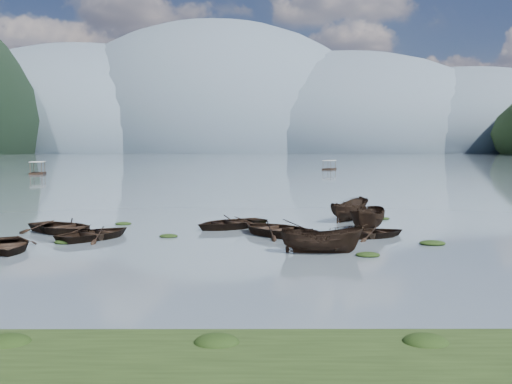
{
  "coord_description": "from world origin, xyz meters",
  "views": [
    {
      "loc": [
        -0.09,
        -25.31,
        4.8
      ],
      "look_at": [
        0.0,
        12.0,
        2.0
      ],
      "focal_mm": 40.0,
      "sensor_mm": 36.0,
      "label": 1
    }
  ],
  "objects_px": {
    "pontoon_left": "(38,174)",
    "pontoon_centre": "(329,170)",
    "rowboat_3": "(276,235)",
    "rowboat_0": "(6,250)"
  },
  "relations": [
    {
      "from": "pontoon_centre",
      "to": "rowboat_0",
      "type": "bearing_deg",
      "value": -84.27
    },
    {
      "from": "rowboat_0",
      "to": "rowboat_3",
      "type": "height_order",
      "value": "rowboat_3"
    },
    {
      "from": "pontoon_left",
      "to": "pontoon_centre",
      "type": "distance_m",
      "value": 64.34
    },
    {
      "from": "rowboat_3",
      "to": "pontoon_left",
      "type": "distance_m",
      "value": 89.39
    },
    {
      "from": "rowboat_0",
      "to": "pontoon_centre",
      "type": "height_order",
      "value": "pontoon_centre"
    },
    {
      "from": "pontoon_left",
      "to": "pontoon_centre",
      "type": "bearing_deg",
      "value": 8.12
    },
    {
      "from": "rowboat_0",
      "to": "rowboat_3",
      "type": "bearing_deg",
      "value": -4.52
    },
    {
      "from": "rowboat_3",
      "to": "pontoon_left",
      "type": "height_order",
      "value": "pontoon_left"
    },
    {
      "from": "rowboat_3",
      "to": "pontoon_centre",
      "type": "height_order",
      "value": "pontoon_centre"
    },
    {
      "from": "pontoon_left",
      "to": "pontoon_centre",
      "type": "relative_size",
      "value": 1.1
    }
  ]
}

